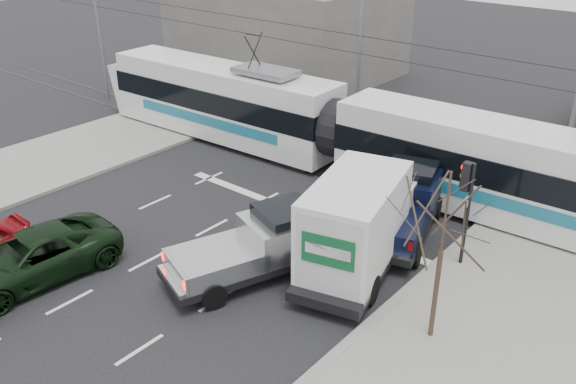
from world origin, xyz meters
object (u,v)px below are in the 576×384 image
Objects in this scene: bare_tree at (445,220)px; tram at (340,130)px; green_car at (31,257)px; silver_pickup at (266,243)px; box_truck at (360,222)px; street_lamp_far at (358,28)px; traffic_signal at (467,192)px; navy_pickup at (405,203)px.

tram reaches higher than bare_tree.
silver_pickup is at bearing 47.83° from green_car.
green_car is at bearing -103.87° from tram.
silver_pickup is 0.89× the size of box_truck.
silver_pickup is (5.99, -13.89, -4.03)m from street_lamp_far.
street_lamp_far is at bearing 133.46° from silver_pickup.
street_lamp_far is (-10.66, 9.50, 2.37)m from traffic_signal.
traffic_signal is at bearing -34.45° from navy_pickup.
box_truck is at bearing 66.01° from silver_pickup.
street_lamp_far is 14.65m from box_truck.
traffic_signal is 6.61m from silver_pickup.
tram reaches higher than traffic_signal.
tram reaches higher than silver_pickup.
bare_tree is 0.84× the size of navy_pickup.
box_truck is at bearing -139.17° from traffic_signal.
bare_tree is at bearing -68.80° from navy_pickup.
navy_pickup is (-2.57, 0.85, -1.58)m from traffic_signal.
box_truck is (5.05, -5.96, -0.28)m from tram.
tram is (3.09, -5.72, -3.17)m from street_lamp_far.
traffic_signal is 0.40× the size of street_lamp_far.
navy_pickup is at bearing 88.39° from silver_pickup.
traffic_signal is at bearing -41.72° from street_lamp_far.
navy_pickup is (8.08, -8.65, -3.95)m from street_lamp_far.
silver_pickup is at bearing -66.66° from street_lamp_far.
navy_pickup is at bearing 127.38° from bare_tree.
green_car is (-5.54, -5.07, -0.31)m from silver_pickup.
street_lamp_far is 1.42× the size of silver_pickup.
traffic_signal reaches higher than silver_pickup.
box_truck is (-2.51, -2.17, -1.08)m from traffic_signal.
bare_tree is 0.71× the size of box_truck.
silver_pickup is at bearing -127.91° from navy_pickup.
traffic_signal is 3.14m from navy_pickup.
traffic_signal is 0.57× the size of silver_pickup.
traffic_signal reaches higher than navy_pickup.
box_truck is (-3.64, 1.83, -2.13)m from bare_tree.
box_truck is 1.27× the size of green_car.
bare_tree is 0.19× the size of tram.
tram is 3.79× the size of box_truck.
green_car is at bearing -142.66° from navy_pickup.
green_car is at bearing -154.25° from bare_tree.
green_car is (-11.33, -5.46, -3.02)m from bare_tree.
bare_tree is 6.64m from navy_pickup.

